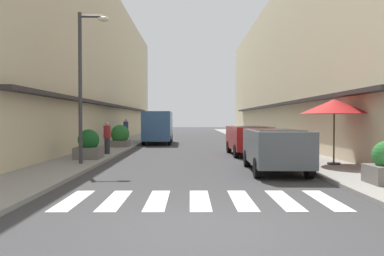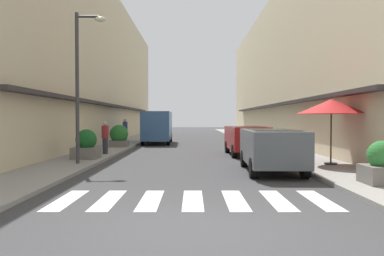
# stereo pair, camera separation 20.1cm
# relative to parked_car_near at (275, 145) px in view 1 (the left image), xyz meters

# --- Properties ---
(ground_plane) EXTENTS (112.68, 112.68, 0.00)m
(ground_plane) POSITION_rel_parked_car_near_xyz_m (-2.72, 13.68, -0.92)
(ground_plane) COLOR #38383A
(sidewalk_left) EXTENTS (2.29, 71.70, 0.12)m
(sidewalk_left) POSITION_rel_parked_car_near_xyz_m (-7.63, 13.68, -0.86)
(sidewalk_left) COLOR gray
(sidewalk_left) RESTS_ON ground_plane
(sidewalk_right) EXTENTS (2.29, 71.70, 0.12)m
(sidewalk_right) POSITION_rel_parked_car_near_xyz_m (2.20, 13.68, -0.86)
(sidewalk_right) COLOR gray
(sidewalk_right) RESTS_ON ground_plane
(building_row_left) EXTENTS (5.50, 48.09, 11.81)m
(building_row_left) POSITION_rel_parked_car_near_xyz_m (-11.28, 15.24, 4.98)
(building_row_left) COLOR beige
(building_row_left) RESTS_ON ground_plane
(building_row_right) EXTENTS (5.50, 48.09, 11.21)m
(building_row_right) POSITION_rel_parked_car_near_xyz_m (5.84, 15.24, 4.68)
(building_row_right) COLOR beige
(building_row_right) RESTS_ON ground_plane
(crosswalk) EXTENTS (6.15, 2.20, 0.01)m
(crosswalk) POSITION_rel_parked_car_near_xyz_m (-2.72, -4.52, -0.92)
(crosswalk) COLOR silver
(crosswalk) RESTS_ON ground_plane
(parked_car_near) EXTENTS (1.93, 4.32, 1.47)m
(parked_car_near) POSITION_rel_parked_car_near_xyz_m (0.00, 0.00, 0.00)
(parked_car_near) COLOR #4C5156
(parked_car_near) RESTS_ON ground_plane
(parked_car_mid) EXTENTS (1.89, 4.14, 1.47)m
(parked_car_mid) POSITION_rel_parked_car_near_xyz_m (-0.00, 6.02, -0.00)
(parked_car_mid) COLOR maroon
(parked_car_mid) RESTS_ON ground_plane
(delivery_van) EXTENTS (2.08, 5.43, 2.37)m
(delivery_van) POSITION_rel_parked_car_near_xyz_m (-5.28, 14.87, 0.48)
(delivery_van) COLOR #33598C
(delivery_van) RESTS_ON ground_plane
(street_lamp) EXTENTS (1.19, 0.28, 5.77)m
(street_lamp) POSITION_rel_parked_car_near_xyz_m (-6.96, 1.53, 2.69)
(street_lamp) COLOR #38383D
(street_lamp) RESTS_ON sidewalk_left
(cafe_umbrella) EXTENTS (2.55, 2.55, 2.46)m
(cafe_umbrella) POSITION_rel_parked_car_near_xyz_m (2.49, 1.20, 1.37)
(cafe_umbrella) COLOR #262626
(cafe_umbrella) RESTS_ON sidewalk_right
(planter_midblock) EXTENTS (1.09, 1.09, 1.26)m
(planter_midblock) POSITION_rel_parked_car_near_xyz_m (-7.31, 3.30, -0.24)
(planter_midblock) COLOR slate
(planter_midblock) RESTS_ON sidewalk_left
(planter_far) EXTENTS (1.13, 1.13, 1.35)m
(planter_far) POSITION_rel_parked_car_near_xyz_m (-7.24, 10.27, -0.16)
(planter_far) COLOR slate
(planter_far) RESTS_ON sidewalk_left
(pedestrian_walking_near) EXTENTS (0.34, 0.34, 1.58)m
(pedestrian_walking_near) POSITION_rel_parked_car_near_xyz_m (-6.99, 5.49, 0.03)
(pedestrian_walking_near) COLOR #282B33
(pedestrian_walking_near) RESTS_ON sidewalk_left
(pedestrian_walking_far) EXTENTS (0.34, 0.34, 1.74)m
(pedestrian_walking_far) POSITION_rel_parked_car_near_xyz_m (-7.43, 13.44, 0.12)
(pedestrian_walking_far) COLOR #282B33
(pedestrian_walking_far) RESTS_ON sidewalk_left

